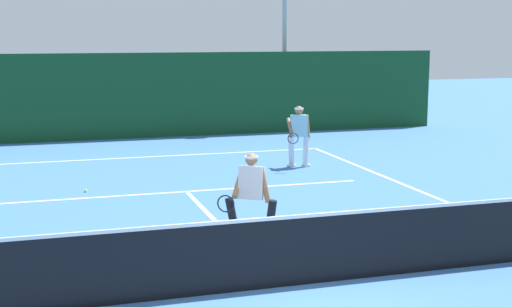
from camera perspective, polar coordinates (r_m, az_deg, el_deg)
The scene contains 9 objects.
ground_plane at distance 10.42m, azimuth 1.89°, elevation -10.52°, with size 80.00×80.00×0.00m, color #4072B2.
court_line_baseline_far at distance 21.23m, azimuth -8.19°, elevation -0.25°, with size 10.21×0.10×0.01m, color white.
court_line_service at distance 16.50m, azimuth -5.52°, elevation -3.01°, with size 8.33×0.10×0.01m, color white.
court_line_centre at distance 13.34m, azimuth -2.61°, elevation -5.99°, with size 0.10×6.40×0.01m, color white.
tennis_net at distance 10.25m, azimuth 1.90°, elevation -7.72°, with size 11.19×0.09×1.09m.
player_near at distance 12.17m, azimuth -0.40°, elevation -3.29°, with size 1.09×0.82×1.59m.
player_far at distance 19.30m, azimuth 3.40°, elevation 1.59°, with size 0.84×0.90×1.65m.
tennis_ball at distance 16.81m, azimuth -13.35°, elevation -2.89°, with size 0.07×0.07×0.07m, color #D1E033.
back_fence_windscreen at distance 24.91m, azimuth -9.70°, elevation 4.52°, with size 22.63×0.12×2.91m, color #124021.
Camera 1 is at (-3.20, -9.25, 3.57)m, focal length 50.55 mm.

